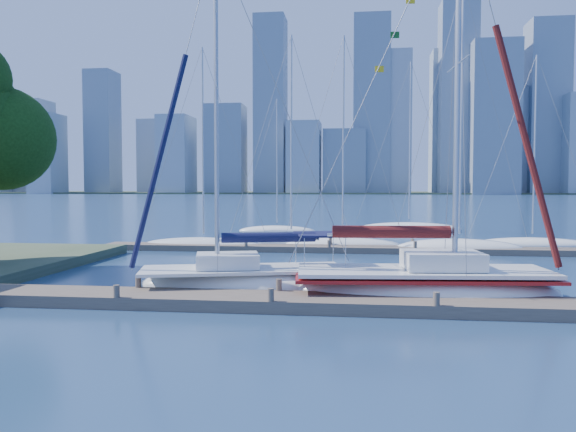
# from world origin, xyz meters

# --- Properties ---
(ground) EXTENTS (700.00, 700.00, 0.00)m
(ground) POSITION_xyz_m (0.00, 0.00, 0.00)
(ground) COLOR navy
(ground) RESTS_ON ground
(near_dock) EXTENTS (26.00, 2.00, 0.40)m
(near_dock) POSITION_xyz_m (0.00, 0.00, 0.20)
(near_dock) COLOR #4D4238
(near_dock) RESTS_ON ground
(far_dock) EXTENTS (30.00, 1.80, 0.36)m
(far_dock) POSITION_xyz_m (2.00, 16.00, 0.18)
(far_dock) COLOR #4D4238
(far_dock) RESTS_ON ground
(far_shore) EXTENTS (800.00, 100.00, 1.50)m
(far_shore) POSITION_xyz_m (0.00, 320.00, 0.00)
(far_shore) COLOR #38472D
(far_shore) RESTS_ON ground
(sailboat_navy) EXTENTS (8.42, 4.56, 13.38)m
(sailboat_navy) POSITION_xyz_m (-1.55, 2.37, 1.08)
(sailboat_navy) COLOR silver
(sailboat_navy) RESTS_ON ground
(sailboat_maroon) EXTENTS (9.51, 3.85, 14.47)m
(sailboat_maroon) POSITION_xyz_m (4.93, 1.80, 1.07)
(sailboat_maroon) COLOR silver
(sailboat_maroon) RESTS_ON ground
(bg_boat_0) EXTENTS (8.15, 2.80, 13.03)m
(bg_boat_0) POSITION_xyz_m (-7.10, 16.90, 0.25)
(bg_boat_0) COLOR silver
(bg_boat_0) RESTS_ON ground
(bg_boat_1) EXTENTS (8.55, 5.58, 14.34)m
(bg_boat_1) POSITION_xyz_m (-1.75, 19.44, 0.29)
(bg_boat_1) COLOR silver
(bg_boat_1) RESTS_ON ground
(bg_boat_2) EXTENTS (7.67, 3.08, 13.74)m
(bg_boat_2) POSITION_xyz_m (1.74, 17.84, 0.26)
(bg_boat_2) COLOR silver
(bg_boat_2) RESTS_ON ground
(bg_boat_3) EXTENTS (7.74, 3.18, 16.34)m
(bg_boat_3) POSITION_xyz_m (8.72, 16.51, 0.32)
(bg_boat_3) COLOR silver
(bg_boat_3) RESTS_ON ground
(bg_boat_4) EXTENTS (7.98, 3.78, 12.54)m
(bg_boat_4) POSITION_xyz_m (13.78, 19.41, 0.24)
(bg_boat_4) COLOR silver
(bg_boat_4) RESTS_ON ground
(bg_boat_6) EXTENTS (6.84, 3.66, 11.57)m
(bg_boat_6) POSITION_xyz_m (-4.07, 28.92, 0.23)
(bg_boat_6) COLOR silver
(bg_boat_6) RESTS_ON ground
(bg_boat_7) EXTENTS (9.08, 2.47, 15.10)m
(bg_boat_7) POSITION_xyz_m (7.17, 31.99, 0.29)
(bg_boat_7) COLOR silver
(bg_boat_7) RESTS_ON ground
(skyline) EXTENTS (502.66, 51.31, 100.35)m
(skyline) POSITION_xyz_m (26.88, 290.37, 35.50)
(skyline) COLOR gray
(skyline) RESTS_ON ground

